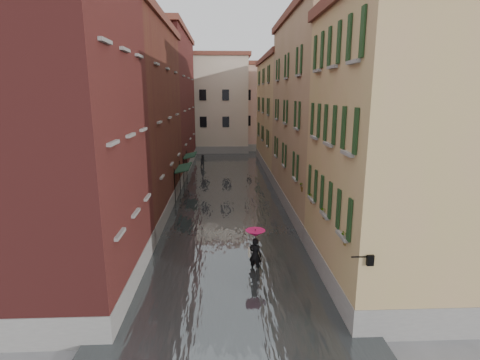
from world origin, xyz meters
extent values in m
plane|color=slate|center=(0.00, 0.00, 0.00)|extent=(120.00, 120.00, 0.00)
cube|color=#444A4B|center=(0.00, 13.00, 0.10)|extent=(10.00, 60.00, 0.20)
cube|color=maroon|center=(-7.00, -2.00, 6.50)|extent=(6.00, 8.00, 13.00)
cube|color=#552B1A|center=(-7.00, 9.00, 6.25)|extent=(6.00, 14.00, 12.50)
cube|color=maroon|center=(-7.00, 24.00, 7.00)|extent=(6.00, 16.00, 14.00)
cube|color=tan|center=(7.00, -2.00, 5.75)|extent=(6.00, 8.00, 11.50)
cube|color=tan|center=(7.00, 9.00, 6.50)|extent=(6.00, 14.00, 13.00)
cube|color=tan|center=(7.00, 24.00, 5.75)|extent=(6.00, 16.00, 11.50)
cube|color=beige|center=(-3.00, 38.00, 6.50)|extent=(12.00, 9.00, 13.00)
cube|color=tan|center=(6.00, 40.00, 6.00)|extent=(10.00, 9.00, 12.00)
cube|color=#173322|center=(-3.45, 11.85, 2.55)|extent=(1.09, 3.33, 0.31)
cylinder|color=black|center=(-3.95, 10.18, 1.40)|extent=(0.06, 0.06, 2.80)
cylinder|color=black|center=(-3.95, 13.51, 1.40)|extent=(0.06, 0.06, 2.80)
cube|color=#173322|center=(-3.45, 17.84, 2.55)|extent=(1.09, 3.00, 0.31)
cylinder|color=black|center=(-3.95, 16.34, 1.40)|extent=(0.06, 0.06, 2.80)
cylinder|color=black|center=(-3.95, 19.34, 1.40)|extent=(0.06, 0.06, 2.80)
cylinder|color=black|center=(4.05, -6.00, 3.10)|extent=(0.60, 0.05, 0.05)
cube|color=black|center=(4.35, -6.00, 3.00)|extent=(0.22, 0.22, 0.35)
cube|color=beige|center=(4.35, -6.00, 3.00)|extent=(0.14, 0.14, 0.24)
cube|color=brown|center=(4.12, -4.59, 3.15)|extent=(0.22, 0.85, 0.18)
imported|color=#265926|center=(4.12, -4.59, 3.57)|extent=(0.59, 0.51, 0.66)
cube|color=brown|center=(4.12, -1.73, 3.15)|extent=(0.22, 0.85, 0.18)
imported|color=#265926|center=(4.12, -1.73, 3.57)|extent=(0.59, 0.51, 0.66)
cube|color=brown|center=(4.12, 0.62, 3.15)|extent=(0.22, 0.85, 0.18)
imported|color=#265926|center=(4.12, 0.62, 3.57)|extent=(0.59, 0.51, 0.66)
cube|color=brown|center=(4.12, 2.87, 3.15)|extent=(0.22, 0.85, 0.18)
imported|color=#265926|center=(4.12, 2.87, 3.57)|extent=(0.59, 0.51, 0.66)
imported|color=black|center=(1.13, -0.74, 0.84)|extent=(0.72, 0.62, 1.68)
cube|color=beige|center=(0.85, -0.69, 0.95)|extent=(0.08, 0.30, 0.38)
cylinder|color=black|center=(1.13, -0.74, 1.35)|extent=(0.02, 0.02, 1.00)
cone|color=#D30E54|center=(1.13, -0.74, 1.92)|extent=(0.95, 0.95, 0.28)
imported|color=black|center=(-2.62, 24.21, 0.78)|extent=(0.89, 0.77, 1.56)
camera|label=1|loc=(-0.27, -16.88, 8.18)|focal=28.00mm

